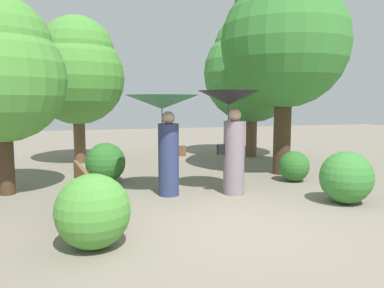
% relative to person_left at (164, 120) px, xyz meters
% --- Properties ---
extents(ground_plane, '(40.00, 40.00, 0.00)m').
position_rel_person_left_xyz_m(ground_plane, '(0.71, -2.05, -1.47)').
color(ground_plane, gray).
extents(person_left, '(1.39, 1.39, 1.94)m').
position_rel_person_left_xyz_m(person_left, '(0.00, 0.00, 0.00)').
color(person_left, navy).
rests_on(person_left, ground).
extents(person_right, '(1.19, 1.19, 2.03)m').
position_rel_person_left_xyz_m(person_right, '(1.26, -0.27, -0.04)').
color(person_right, gray).
rests_on(person_right, ground).
extents(park_bench, '(0.67, 1.55, 0.83)m').
position_rel_person_left_xyz_m(park_bench, '(-1.40, -1.12, -0.96)').
color(park_bench, '#38383D').
rests_on(park_bench, ground).
extents(tree_near_left, '(2.73, 2.73, 4.28)m').
position_rel_person_left_xyz_m(tree_near_left, '(-1.54, 4.60, 1.26)').
color(tree_near_left, brown).
rests_on(tree_near_left, ground).
extents(tree_near_right, '(3.17, 3.17, 4.72)m').
position_rel_person_left_xyz_m(tree_near_right, '(3.93, 4.31, 1.48)').
color(tree_near_right, brown).
rests_on(tree_near_right, ground).
extents(tree_mid_left, '(2.42, 2.42, 3.81)m').
position_rel_person_left_xyz_m(tree_mid_left, '(-2.95, 0.99, 0.96)').
color(tree_mid_left, '#42301E').
rests_on(tree_mid_left, ground).
extents(tree_mid_right, '(3.13, 3.13, 5.33)m').
position_rel_person_left_xyz_m(tree_mid_right, '(3.32, 1.31, 2.02)').
color(tree_mid_right, '#42301E').
rests_on(tree_mid_right, ground).
extents(bush_path_left, '(0.94, 0.94, 0.94)m').
position_rel_person_left_xyz_m(bush_path_left, '(2.99, -1.50, -1.00)').
color(bush_path_left, '#387F33').
rests_on(bush_path_left, ground).
extents(bush_path_right, '(0.94, 0.94, 0.94)m').
position_rel_person_left_xyz_m(bush_path_right, '(-1.44, -2.34, -1.01)').
color(bush_path_right, '#4C9338').
rests_on(bush_path_right, ground).
extents(bush_behind_bench, '(0.90, 0.90, 0.90)m').
position_rel_person_left_xyz_m(bush_behind_bench, '(-1.00, 1.58, -1.03)').
color(bush_behind_bench, '#2D6B28').
rests_on(bush_behind_bench, ground).
extents(bush_far_side, '(0.70, 0.70, 0.70)m').
position_rel_person_left_xyz_m(bush_far_side, '(3.12, 0.42, -1.13)').
color(bush_far_side, '#2D6B28').
rests_on(bush_far_side, ground).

